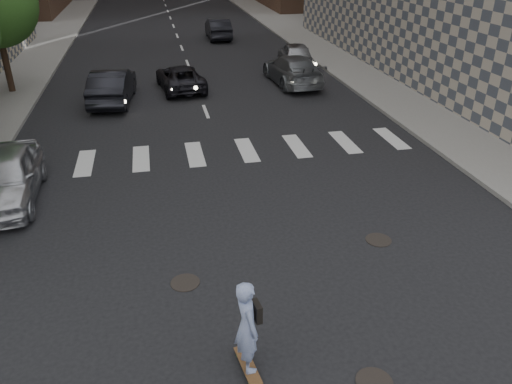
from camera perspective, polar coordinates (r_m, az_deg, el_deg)
ground at (r=11.51m, az=2.62°, el=-12.67°), size 160.00×160.00×0.00m
sidewalk_right at (r=33.89m, az=18.77°, el=13.51°), size 13.00×80.00×0.15m
manhole_a at (r=10.15m, az=13.37°, el=-20.35°), size 0.70×0.70×0.02m
manhole_b at (r=12.20m, az=-8.10°, el=-10.22°), size 0.70×0.70×0.02m
manhole_c at (r=14.01m, az=13.82°, el=-5.34°), size 0.70×0.70×0.02m
skateboarder at (r=9.38m, az=-0.97°, el=-15.06°), size 0.55×1.05×2.04m
silver_sedan at (r=17.08m, az=-26.72°, el=1.54°), size 2.02×4.70×1.58m
traffic_car_a at (r=25.83m, az=-16.09°, el=11.58°), size 2.22×5.10×1.63m
traffic_car_b at (r=28.23m, az=4.18°, el=13.77°), size 2.49×5.50×1.56m
traffic_car_c at (r=27.39m, az=-8.65°, el=12.80°), size 2.62×4.79×1.27m
traffic_car_d at (r=32.10m, az=4.52°, el=15.40°), size 2.37×4.71×1.54m
traffic_car_e at (r=41.40m, az=-4.36°, el=18.12°), size 1.69×4.76×1.56m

